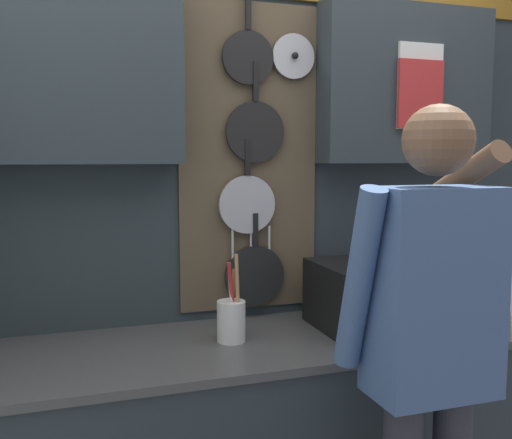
{
  "coord_description": "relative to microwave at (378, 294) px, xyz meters",
  "views": [
    {
      "loc": [
        -0.72,
        -1.96,
        1.57
      ],
      "look_at": [
        0.0,
        0.21,
        1.32
      ],
      "focal_mm": 40.0,
      "sensor_mm": 36.0,
      "label": 1
    }
  ],
  "objects": [
    {
      "name": "utensil_crock",
      "position": [
        -0.61,
        0.0,
        -0.05
      ],
      "size": [
        0.11,
        0.11,
        0.33
      ],
      "color": "white",
      "rests_on": "base_cabinet_counter"
    },
    {
      "name": "person",
      "position": [
        -0.13,
        -0.53,
        0.01
      ],
      "size": [
        0.54,
        0.63,
        1.73
      ],
      "color": "#383842",
      "rests_on": "ground_plane"
    },
    {
      "name": "back_wall_unit",
      "position": [
        -0.44,
        0.29,
        0.45
      ],
      "size": [
        2.78,
        0.23,
        2.35
      ],
      "color": "#2D383D",
      "rests_on": "ground_plane"
    },
    {
      "name": "knife_block",
      "position": [
        0.49,
        0.0,
        -0.02
      ],
      "size": [
        0.12,
        0.16,
        0.28
      ],
      "color": "brown",
      "rests_on": "base_cabinet_counter"
    },
    {
      "name": "microwave",
      "position": [
        0.0,
        0.0,
        0.0
      ],
      "size": [
        0.5,
        0.37,
        0.26
      ],
      "color": "black",
      "rests_on": "base_cabinet_counter"
    }
  ]
}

